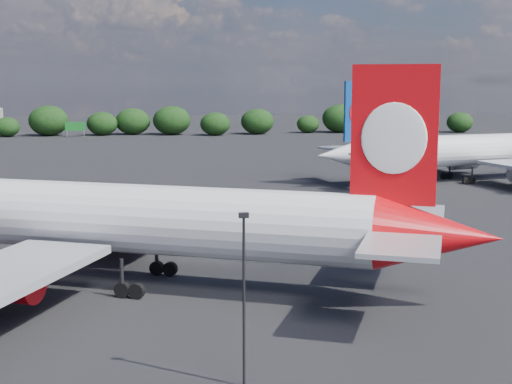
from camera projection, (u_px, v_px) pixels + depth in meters
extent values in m
plane|color=black|center=(106.00, 198.00, 103.91)|extent=(500.00, 500.00, 0.00)
cylinder|color=silver|center=(114.00, 217.00, 59.13)|extent=(42.07, 22.02, 5.69)
cone|color=red|center=(438.00, 235.00, 52.22)|extent=(10.60, 8.78, 5.69)
cube|color=red|center=(394.00, 135.00, 51.99)|extent=(5.99, 2.95, 10.24)
ellipsoid|color=white|center=(394.00, 138.00, 51.70)|extent=(4.49, 2.06, 5.24)
ellipsoid|color=white|center=(395.00, 138.00, 52.35)|extent=(4.49, 2.06, 5.24)
cube|color=#A8AAB0|center=(401.00, 246.00, 46.79)|extent=(7.37, 8.28, 0.34)
cube|color=#A8AAB0|center=(412.00, 213.00, 58.71)|extent=(7.37, 8.28, 0.34)
cube|color=#A8AAB0|center=(159.00, 207.00, 74.10)|extent=(15.65, 23.85, 0.63)
cylinder|color=red|center=(2.00, 281.00, 52.18)|extent=(6.44, 5.04, 3.07)
cube|color=#A8AAB0|center=(1.00, 271.00, 52.06)|extent=(2.44, 1.29, 1.37)
cylinder|color=red|center=(115.00, 231.00, 69.51)|extent=(6.44, 5.04, 3.07)
cube|color=#A8AAB0|center=(115.00, 223.00, 69.39)|extent=(2.44, 1.29, 1.37)
cylinder|color=black|center=(122.00, 277.00, 55.90)|extent=(0.42, 0.42, 2.85)
cylinder|color=black|center=(122.00, 290.00, 56.07)|extent=(1.35, 0.96, 1.25)
cylinder|color=black|center=(137.00, 291.00, 55.74)|extent=(1.35, 0.96, 1.25)
cylinder|color=black|center=(157.00, 256.00, 62.40)|extent=(0.42, 0.42, 2.85)
cylinder|color=black|center=(157.00, 268.00, 62.57)|extent=(1.35, 0.96, 1.25)
cylinder|color=black|center=(170.00, 269.00, 62.24)|extent=(1.35, 0.96, 1.25)
cylinder|color=silver|center=(472.00, 150.00, 120.52)|extent=(40.45, 13.49, 5.29)
cone|color=silver|center=(342.00, 155.00, 112.59)|extent=(9.38, 6.93, 5.29)
cube|color=navy|center=(361.00, 112.00, 112.58)|extent=(5.80, 1.72, 9.53)
ellipsoid|color=red|center=(362.00, 113.00, 112.31)|extent=(4.39, 1.13, 4.87)
ellipsoid|color=red|center=(360.00, 113.00, 112.90)|extent=(4.39, 1.13, 4.87)
cube|color=#A8AAB0|center=(372.00, 155.00, 107.79)|extent=(5.97, 7.20, 0.32)
cube|color=#A8AAB0|center=(338.00, 148.00, 118.65)|extent=(5.97, 7.20, 0.32)
cube|color=#A8AAB0|center=(437.00, 152.00, 134.31)|extent=(11.11, 22.13, 0.58)
cylinder|color=#A8AAB0|center=(463.00, 162.00, 130.27)|extent=(5.77, 3.89, 2.86)
cube|color=#A8AAB0|center=(463.00, 158.00, 130.16)|extent=(2.34, 0.79, 1.27)
cylinder|color=black|center=(472.00, 174.00, 117.44)|extent=(0.35, 0.35, 2.65)
cylinder|color=black|center=(472.00, 180.00, 117.60)|extent=(1.24, 0.71, 1.16)
cylinder|color=black|center=(466.00, 181.00, 117.22)|extent=(1.24, 0.71, 1.16)
cylinder|color=black|center=(450.00, 170.00, 123.37)|extent=(0.35, 0.35, 2.65)
cylinder|color=black|center=(449.00, 176.00, 123.52)|extent=(1.24, 0.71, 1.16)
cylinder|color=black|center=(444.00, 176.00, 123.14)|extent=(1.24, 0.71, 1.16)
cylinder|color=black|center=(244.00, 304.00, 39.12)|extent=(0.16, 0.16, 9.61)
cube|color=black|center=(244.00, 215.00, 38.35)|extent=(0.55, 0.30, 0.28)
cube|color=#13621E|center=(75.00, 126.00, 214.81)|extent=(6.00, 0.30, 2.60)
cylinder|color=gray|center=(67.00, 134.00, 214.84)|extent=(0.20, 0.20, 2.00)
cylinder|color=gray|center=(84.00, 134.00, 215.47)|extent=(0.20, 0.20, 2.00)
cube|color=gold|center=(175.00, 122.00, 224.34)|extent=(5.00, 0.30, 3.00)
cylinder|color=gray|center=(175.00, 131.00, 224.77)|extent=(0.30, 0.30, 2.50)
ellipsoid|color=black|center=(7.00, 127.00, 215.09)|extent=(7.71, 6.53, 5.93)
ellipsoid|color=black|center=(49.00, 121.00, 219.11)|extent=(12.15, 10.28, 9.35)
ellipsoid|color=black|center=(102.00, 124.00, 220.99)|extent=(9.52, 8.06, 7.32)
ellipsoid|color=black|center=(133.00, 121.00, 224.09)|extent=(10.83, 9.16, 8.33)
ellipsoid|color=black|center=(172.00, 120.00, 223.35)|extent=(11.76, 9.95, 9.05)
ellipsoid|color=black|center=(215.00, 124.00, 220.67)|extent=(9.33, 7.89, 7.18)
ellipsoid|color=black|center=(257.00, 121.00, 225.84)|extent=(10.54, 8.92, 8.11)
ellipsoid|color=black|center=(308.00, 124.00, 231.74)|extent=(7.45, 6.31, 5.73)
ellipsoid|color=black|center=(340.00, 118.00, 232.81)|extent=(12.02, 10.17, 9.25)
ellipsoid|color=black|center=(390.00, 119.00, 233.11)|extent=(11.10, 9.39, 8.54)
ellipsoid|color=black|center=(415.00, 123.00, 234.82)|extent=(7.48, 6.33, 5.75)
ellipsoid|color=black|center=(460.00, 122.00, 233.40)|extent=(8.66, 7.33, 6.66)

